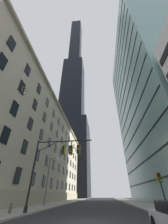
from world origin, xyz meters
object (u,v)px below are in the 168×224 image
at_px(traffic_light_near_right, 160,180).
at_px(street_lamppost, 49,175).
at_px(traffic_signal_mast, 60,156).
at_px(fire_hydrant, 10,207).

bearing_deg(traffic_light_near_right, street_lamppost, 150.45).
distance_m(traffic_signal_mast, traffic_light_near_right, 11.06).
xyz_separation_m(street_lamppost, fire_hydrant, (0.43, -10.36, -3.93)).
xyz_separation_m(traffic_signal_mast, fire_hydrant, (-4.18, -0.68, -4.89)).
height_order(traffic_light_near_right, fire_hydrant, traffic_light_near_right).
relative_size(traffic_light_near_right, street_lamppost, 0.47).
bearing_deg(traffic_light_near_right, fire_hydrant, -173.59).
xyz_separation_m(traffic_signal_mast, traffic_light_near_right, (10.72, 0.99, -2.55)).
distance_m(traffic_light_near_right, street_lamppost, 17.69).
bearing_deg(traffic_light_near_right, traffic_signal_mast, -174.71).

